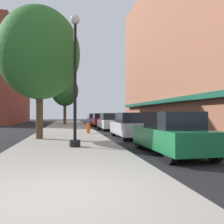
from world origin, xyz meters
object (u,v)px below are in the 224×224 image
(car_silver, at_px, (130,126))
(fire_hydrant, at_px, (88,128))
(car_green, at_px, (171,134))
(tree_near, at_px, (65,91))
(lamppost, at_px, (75,77))
(tree_mid, at_px, (40,54))
(car_white, at_px, (109,122))
(parking_meter_near, at_px, (90,121))
(car_red, at_px, (100,120))
(car_blue, at_px, (94,119))

(car_silver, bearing_deg, fire_hydrant, 131.03)
(car_green, relative_size, car_silver, 1.00)
(car_green, xyz_separation_m, car_silver, (0.00, 5.95, 0.00))
(tree_near, bearing_deg, lamppost, -87.98)
(tree_mid, height_order, car_white, tree_mid)
(lamppost, xyz_separation_m, tree_near, (-0.77, 21.89, 1.61))
(parking_meter_near, bearing_deg, car_green, -81.46)
(tree_mid, relative_size, car_white, 1.80)
(car_green, bearing_deg, parking_meter_near, 96.65)
(tree_mid, bearing_deg, car_silver, 3.51)
(fire_hydrant, relative_size, car_green, 0.18)
(car_red, xyz_separation_m, car_blue, (0.00, 5.95, 0.00))
(tree_near, distance_m, car_white, 12.08)
(car_red, distance_m, car_blue, 5.95)
(parking_meter_near, bearing_deg, lamppost, -98.75)
(tree_mid, bearing_deg, lamppost, -61.77)
(fire_hydrant, relative_size, car_silver, 0.18)
(car_red, bearing_deg, car_blue, 89.58)
(lamppost, bearing_deg, car_silver, 47.56)
(lamppost, relative_size, car_white, 1.37)
(fire_hydrant, distance_m, car_silver, 3.77)
(tree_near, distance_m, tree_mid, 18.29)
(tree_mid, bearing_deg, fire_hydrant, 45.42)
(parking_meter_near, height_order, car_green, car_green)
(car_blue, bearing_deg, fire_hydrant, -98.39)
(fire_hydrant, distance_m, parking_meter_near, 4.24)
(car_red, bearing_deg, parking_meter_near, -105.43)
(tree_near, distance_m, car_silver, 18.87)
(lamppost, xyz_separation_m, car_white, (3.65, 11.39, -2.39))
(car_silver, bearing_deg, tree_mid, -176.35)
(lamppost, distance_m, fire_hydrant, 7.43)
(fire_hydrant, bearing_deg, car_white, 61.62)
(car_white, relative_size, car_blue, 1.00)
(parking_meter_near, distance_m, car_green, 13.13)
(tree_near, bearing_deg, car_blue, 27.95)
(car_green, bearing_deg, tree_mid, 133.06)
(tree_mid, bearing_deg, car_white, 54.11)
(lamppost, relative_size, tree_near, 0.86)
(car_white, bearing_deg, fire_hydrant, -120.19)
(parking_meter_near, relative_size, car_red, 0.30)
(car_blue, bearing_deg, car_green, -90.34)
(parking_meter_near, distance_m, car_white, 1.99)
(fire_hydrant, height_order, car_silver, car_silver)
(lamppost, height_order, parking_meter_near, lamppost)
(car_red, height_order, car_blue, same)
(car_white, height_order, car_red, same)
(car_red, relative_size, car_blue, 1.00)
(car_white, bearing_deg, car_blue, 88.19)
(car_green, xyz_separation_m, car_red, (0.00, 20.26, 0.00))
(tree_mid, distance_m, car_green, 9.03)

